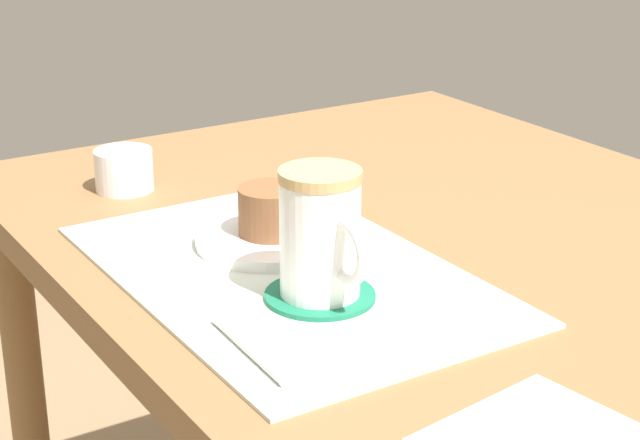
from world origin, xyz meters
TOP-DOWN VIEW (x-y plane):
  - dining_table at (0.00, 0.00)m, footprint 1.19×0.78m
  - placemat at (-0.07, -0.20)m, footprint 0.47×0.30m
  - pastry_plate at (-0.14, -0.17)m, footprint 0.16×0.16m
  - pastry at (-0.14, -0.17)m, footprint 0.07×0.07m
  - coffee_coaster at (0.00, -0.20)m, footprint 0.10×0.10m
  - coffee_mug at (0.01, -0.20)m, footprint 0.11×0.08m
  - teaspoon at (0.06, -0.31)m, footprint 0.13×0.01m
  - sugar_bowl at (-0.40, -0.23)m, footprint 0.07×0.07m

SIDE VIEW (x-z plane):
  - dining_table at x=0.00m, z-range 0.28..0.99m
  - placemat at x=-0.07m, z-range 0.72..0.72m
  - coffee_coaster at x=0.00m, z-range 0.72..0.72m
  - teaspoon at x=0.06m, z-range 0.72..0.73m
  - pastry_plate at x=-0.14m, z-range 0.72..0.73m
  - sugar_bowl at x=-0.40m, z-range 0.72..0.77m
  - pastry at x=-0.14m, z-range 0.73..0.78m
  - coffee_mug at x=0.01m, z-range 0.72..0.84m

